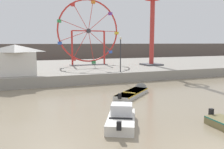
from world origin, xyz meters
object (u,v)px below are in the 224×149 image
Objects in this scene: ferris_wheel_red_frame at (88,32)px; promenade_lamp_near at (121,49)px; carnival_booth_white_ticket at (15,59)px; motorboat_white_red_stripe at (122,115)px; motorboat_pale_grey at (137,91)px; drop_tower_red_tower at (152,14)px.

ferris_wheel_red_frame is 10.65m from promenade_lamp_near.
carnival_booth_white_ticket is 1.12× the size of promenade_lamp_near.
motorboat_white_red_stripe is 24.76m from ferris_wheel_red_frame.
ferris_wheel_red_frame is at bearing 48.57° from motorboat_pale_grey.
carnival_booth_white_ticket is at bearing 170.54° from promenade_lamp_near.
ferris_wheel_red_frame is 10.28m from drop_tower_red_tower.
ferris_wheel_red_frame reaches higher than carnival_booth_white_ticket.
ferris_wheel_red_frame is 0.62× the size of drop_tower_red_tower.
drop_tower_red_tower is at bearing -7.92° from motorboat_white_red_stripe.
drop_tower_red_tower is 11.46m from promenade_lamp_near.
ferris_wheel_red_frame is at bearing 15.98° from motorboat_white_red_stripe.
motorboat_pale_grey is 13.93m from carnival_booth_white_ticket.
promenade_lamp_near is (-7.98, -6.46, -5.08)m from drop_tower_red_tower.
promenade_lamp_near is (11.72, -1.95, 1.00)m from carnival_booth_white_ticket.
ferris_wheel_red_frame is at bearing 38.33° from carnival_booth_white_ticket.
carnival_booth_white_ticket is (-19.70, -4.51, -6.08)m from drop_tower_red_tower.
drop_tower_red_tower is 3.52× the size of carnival_booth_white_ticket.
motorboat_pale_grey is at bearing -99.35° from promenade_lamp_near.
motorboat_pale_grey is 1.27× the size of promenade_lamp_near.
carnival_booth_white_ticket is (-10.63, 8.58, 2.69)m from motorboat_pale_grey.
motorboat_white_red_stripe is 0.45× the size of ferris_wheel_red_frame.
drop_tower_red_tower reaches higher than motorboat_pale_grey.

